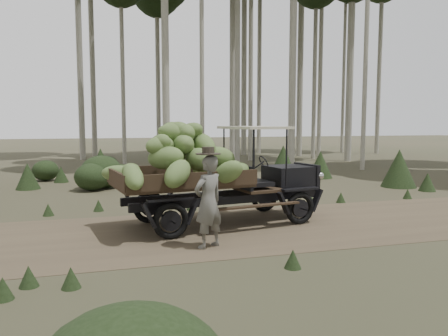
% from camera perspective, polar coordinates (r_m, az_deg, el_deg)
% --- Properties ---
extents(ground, '(120.00, 120.00, 0.00)m').
position_cam_1_polar(ground, '(9.48, 2.83, -7.86)').
color(ground, '#473D2B').
rests_on(ground, ground).
extents(dirt_track, '(70.00, 4.00, 0.01)m').
position_cam_1_polar(dirt_track, '(9.48, 2.83, -7.84)').
color(dirt_track, brown).
rests_on(dirt_track, ground).
extents(banana_truck, '(5.10, 2.71, 2.35)m').
position_cam_1_polar(banana_truck, '(9.40, -2.57, 0.27)').
color(banana_truck, black).
rests_on(banana_truck, ground).
extents(farmer, '(0.73, 0.65, 1.83)m').
position_cam_1_polar(farmer, '(7.86, -2.06, -4.27)').
color(farmer, '#615F59').
rests_on(farmer, ground).
extents(undergrowth, '(24.69, 25.52, 1.37)m').
position_cam_1_polar(undergrowth, '(8.96, 2.69, -5.00)').
color(undergrowth, '#233319').
rests_on(undergrowth, ground).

